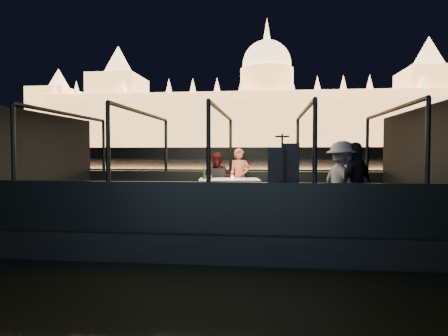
# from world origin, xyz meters

# --- Properties ---
(river_water) EXTENTS (500.00, 500.00, 0.00)m
(river_water) POSITION_xyz_m (0.00, 80.00, 0.00)
(river_water) COLOR black
(river_water) RESTS_ON ground
(boat_hull) EXTENTS (8.60, 4.40, 1.00)m
(boat_hull) POSITION_xyz_m (0.00, 0.00, 0.00)
(boat_hull) COLOR black
(boat_hull) RESTS_ON river_water
(boat_deck) EXTENTS (8.00, 4.00, 0.04)m
(boat_deck) POSITION_xyz_m (0.00, 0.00, 0.48)
(boat_deck) COLOR black
(boat_deck) RESTS_ON boat_hull
(gunwale_port) EXTENTS (8.00, 0.08, 0.90)m
(gunwale_port) POSITION_xyz_m (0.00, 2.00, 0.95)
(gunwale_port) COLOR black
(gunwale_port) RESTS_ON boat_deck
(gunwale_starboard) EXTENTS (8.00, 0.08, 0.90)m
(gunwale_starboard) POSITION_xyz_m (0.00, -2.00, 0.95)
(gunwale_starboard) COLOR black
(gunwale_starboard) RESTS_ON boat_deck
(cabin_glass_port) EXTENTS (8.00, 0.02, 1.40)m
(cabin_glass_port) POSITION_xyz_m (0.00, 2.00, 2.10)
(cabin_glass_port) COLOR #99B2B2
(cabin_glass_port) RESTS_ON gunwale_port
(cabin_glass_starboard) EXTENTS (8.00, 0.02, 1.40)m
(cabin_glass_starboard) POSITION_xyz_m (0.00, -2.00, 2.10)
(cabin_glass_starboard) COLOR #99B2B2
(cabin_glass_starboard) RESTS_ON gunwale_starboard
(cabin_roof_glass) EXTENTS (8.00, 4.00, 0.02)m
(cabin_roof_glass) POSITION_xyz_m (0.00, 0.00, 2.80)
(cabin_roof_glass) COLOR #99B2B2
(cabin_roof_glass) RESTS_ON boat_deck
(end_wall_fore) EXTENTS (0.02, 4.00, 2.30)m
(end_wall_fore) POSITION_xyz_m (-4.00, 0.00, 1.65)
(end_wall_fore) COLOR black
(end_wall_fore) RESTS_ON boat_deck
(end_wall_aft) EXTENTS (0.02, 4.00, 2.30)m
(end_wall_aft) POSITION_xyz_m (4.00, 0.00, 1.65)
(end_wall_aft) COLOR black
(end_wall_aft) RESTS_ON boat_deck
(canopy_ribs) EXTENTS (8.00, 4.00, 2.30)m
(canopy_ribs) POSITION_xyz_m (0.00, 0.00, 1.65)
(canopy_ribs) COLOR black
(canopy_ribs) RESTS_ON boat_deck
(embankment) EXTENTS (400.00, 140.00, 6.00)m
(embankment) POSITION_xyz_m (0.00, 210.00, 1.00)
(embankment) COLOR #423D33
(embankment) RESTS_ON ground
(parliament_building) EXTENTS (220.00, 32.00, 60.00)m
(parliament_building) POSITION_xyz_m (0.00, 175.00, 29.00)
(parliament_building) COLOR #F2D18C
(parliament_building) RESTS_ON embankment
(dining_table_central) EXTENTS (1.58, 1.23, 0.77)m
(dining_table_central) POSITION_xyz_m (0.07, 0.86, 0.89)
(dining_table_central) COLOR white
(dining_table_central) RESTS_ON boat_deck
(chair_port_left) EXTENTS (0.55, 0.55, 0.98)m
(chair_port_left) POSITION_xyz_m (-0.32, 1.31, 0.95)
(chair_port_left) COLOR black
(chair_port_left) RESTS_ON boat_deck
(chair_port_right) EXTENTS (0.45, 0.45, 0.84)m
(chair_port_right) POSITION_xyz_m (0.11, 1.44, 0.95)
(chair_port_right) COLOR black
(chair_port_right) RESTS_ON boat_deck
(coat_stand) EXTENTS (0.60, 0.55, 1.74)m
(coat_stand) POSITION_xyz_m (1.27, -1.74, 1.40)
(coat_stand) COLOR black
(coat_stand) RESTS_ON boat_deck
(person_woman_coral) EXTENTS (0.62, 0.49, 1.52)m
(person_woman_coral) POSITION_xyz_m (0.28, 1.58, 1.25)
(person_woman_coral) COLOR #DF6A51
(person_woman_coral) RESTS_ON boat_deck
(person_man_maroon) EXTENTS (0.83, 0.75, 1.41)m
(person_man_maroon) POSITION_xyz_m (-0.31, 1.64, 1.25)
(person_man_maroon) COLOR #401212
(person_man_maroon) RESTS_ON boat_deck
(passenger_stripe) EXTENTS (0.96, 1.21, 1.63)m
(passenger_stripe) POSITION_xyz_m (2.43, -1.03, 1.35)
(passenger_stripe) COLOR white
(passenger_stripe) RESTS_ON boat_deck
(passenger_dark) EXTENTS (0.94, 0.96, 1.61)m
(passenger_dark) POSITION_xyz_m (2.67, -1.10, 1.35)
(passenger_dark) COLOR black
(passenger_dark) RESTS_ON boat_deck
(wine_bottle) EXTENTS (0.08, 0.08, 0.30)m
(wine_bottle) POSITION_xyz_m (-0.53, 0.72, 1.42)
(wine_bottle) COLOR #13361C
(wine_bottle) RESTS_ON dining_table_central
(bread_basket) EXTENTS (0.28, 0.28, 0.09)m
(bread_basket) POSITION_xyz_m (-0.46, 0.84, 1.31)
(bread_basket) COLOR brown
(bread_basket) RESTS_ON dining_table_central
(amber_candle) EXTENTS (0.08, 0.08, 0.08)m
(amber_candle) POSITION_xyz_m (0.16, 0.83, 1.31)
(amber_candle) COLOR #F6923D
(amber_candle) RESTS_ON dining_table_central
(plate_near) EXTENTS (0.25, 0.25, 0.02)m
(plate_near) POSITION_xyz_m (0.43, 0.70, 1.27)
(plate_near) COLOR white
(plate_near) RESTS_ON dining_table_central
(plate_far) EXTENTS (0.28, 0.28, 0.01)m
(plate_far) POSITION_xyz_m (-0.35, 0.95, 1.27)
(plate_far) COLOR silver
(plate_far) RESTS_ON dining_table_central
(wine_glass_white) EXTENTS (0.07, 0.07, 0.17)m
(wine_glass_white) POSITION_xyz_m (-0.42, 0.66, 1.36)
(wine_glass_white) COLOR silver
(wine_glass_white) RESTS_ON dining_table_central
(wine_glass_red) EXTENTS (0.06, 0.06, 0.18)m
(wine_glass_red) POSITION_xyz_m (0.15, 0.94, 1.36)
(wine_glass_red) COLOR silver
(wine_glass_red) RESTS_ON dining_table_central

